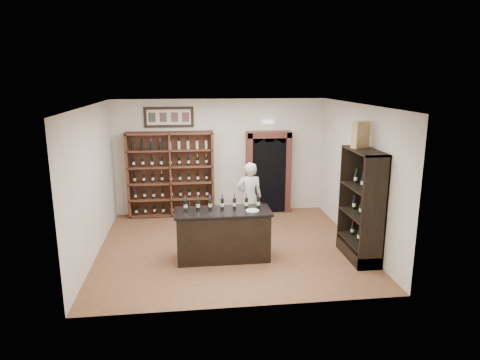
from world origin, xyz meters
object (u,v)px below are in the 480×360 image
object	(u,v)px
wine_shelf	(171,174)
counter_bottle_0	(186,205)
wine_crate	(361,135)
side_cabinet	(362,222)
tasting_counter	(223,235)
shopkeeper	(249,197)

from	to	relation	value
wine_shelf	counter_bottle_0	world-z (taller)	wine_shelf
counter_bottle_0	wine_crate	xyz separation A→B (m)	(3.40, -0.18, 1.34)
wine_crate	counter_bottle_0	bearing A→B (deg)	152.55
wine_shelf	side_cabinet	xyz separation A→B (m)	(3.82, -3.23, -0.35)
wine_shelf	counter_bottle_0	distance (m)	2.85
tasting_counter	side_cabinet	bearing A→B (deg)	-6.28
tasting_counter	counter_bottle_0	bearing A→B (deg)	171.37
wine_shelf	side_cabinet	world-z (taller)	same
counter_bottle_0	side_cabinet	bearing A→B (deg)	-6.77
counter_bottle_0	side_cabinet	distance (m)	3.49
counter_bottle_0	shopkeeper	world-z (taller)	shopkeeper
wine_shelf	wine_crate	distance (m)	5.01
wine_shelf	tasting_counter	world-z (taller)	wine_shelf
tasting_counter	shopkeeper	bearing A→B (deg)	63.86
tasting_counter	shopkeeper	size ratio (longest dim) A/B	1.14
counter_bottle_0	wine_crate	distance (m)	3.66
wine_shelf	counter_bottle_0	xyz separation A→B (m)	(0.38, -2.82, 0.01)
side_cabinet	shopkeeper	size ratio (longest dim) A/B	1.34
shopkeeper	counter_bottle_0	bearing A→B (deg)	41.20
wine_shelf	side_cabinet	bearing A→B (deg)	-40.21
wine_shelf	shopkeeper	world-z (taller)	wine_shelf
side_cabinet	wine_crate	distance (m)	1.72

